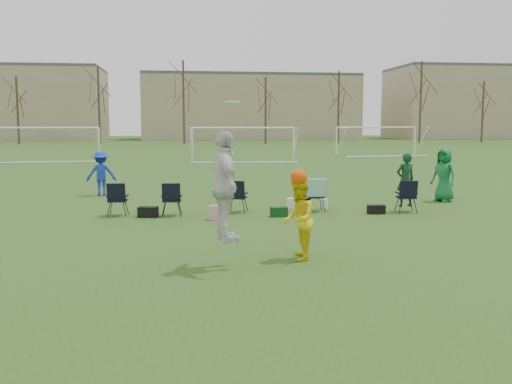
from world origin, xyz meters
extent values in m
plane|color=#2A4A17|center=(0.00, 0.00, 0.00)|extent=(260.00, 260.00, 0.00)
imported|color=#1732AD|center=(-3.36, 12.93, 0.82)|extent=(1.16, 0.79, 1.65)
imported|color=#126531|center=(8.48, 9.73, 0.91)|extent=(0.94, 1.06, 1.82)
imported|color=silver|center=(0.37, 1.58, 1.50)|extent=(0.71, 1.25, 2.01)
imported|color=yellow|center=(1.83, 2.03, 0.79)|extent=(0.75, 0.88, 1.58)
sphere|color=#E24B0B|center=(1.83, 2.03, 1.61)|extent=(0.32, 0.32, 0.32)
cylinder|color=white|center=(0.51, 1.56, 3.01)|extent=(0.27, 0.27, 0.04)
imported|color=#0F3820|center=(6.30, 7.74, 0.96)|extent=(0.64, 0.47, 1.63)
cube|color=black|center=(-1.37, 7.63, 0.15)|extent=(0.60, 0.40, 0.30)
cube|color=pink|center=(0.52, 6.93, 0.20)|extent=(0.37, 0.26, 0.40)
cube|color=#103B16|center=(2.35, 7.25, 0.14)|extent=(0.50, 0.37, 0.28)
cube|color=white|center=(3.09, 8.82, 0.16)|extent=(0.44, 0.33, 0.32)
cylinder|color=white|center=(4.01, 8.67, 0.15)|extent=(0.26, 0.26, 0.30)
cube|color=black|center=(5.28, 7.40, 0.13)|extent=(0.50, 0.27, 0.26)
cube|color=black|center=(-2.25, 8.01, 0.48)|extent=(0.62, 0.62, 0.96)
cube|color=black|center=(-0.70, 7.82, 0.48)|extent=(0.62, 0.62, 0.96)
cube|color=black|center=(1.25, 8.25, 0.48)|extent=(0.74, 0.74, 0.96)
cube|color=black|center=(3.60, 8.13, 0.48)|extent=(0.62, 0.62, 0.96)
cube|color=black|center=(6.30, 7.64, 0.48)|extent=(0.67, 0.67, 0.96)
cylinder|color=white|center=(-6.36, 34.32, 1.20)|extent=(0.12, 0.12, 2.40)
cylinder|color=white|center=(-10.00, 34.00, 2.40)|extent=(7.28, 0.76, 0.12)
cylinder|color=white|center=(0.36, 32.25, 1.20)|extent=(0.12, 0.12, 2.40)
cylinder|color=white|center=(7.64, 31.75, 1.20)|extent=(0.12, 0.12, 2.40)
cylinder|color=white|center=(4.00, 32.00, 2.40)|extent=(7.29, 0.63, 0.12)
cylinder|color=white|center=(12.39, 37.49, 1.20)|extent=(0.12, 0.12, 2.40)
cylinder|color=white|center=(19.61, 38.51, 1.20)|extent=(0.12, 0.12, 2.40)
cylinder|color=white|center=(16.00, 38.00, 2.40)|extent=(7.25, 1.13, 0.12)
cylinder|color=#382B21|center=(-22.00, 71.50, 4.50)|extent=(0.28, 0.28, 9.00)
cylinder|color=#382B21|center=(-11.00, 68.50, 5.10)|extent=(0.28, 0.28, 10.20)
cylinder|color=#382B21|center=(0.00, 71.50, 5.70)|extent=(0.28, 0.28, 11.40)
cylinder|color=#382B21|center=(11.00, 68.50, 4.50)|extent=(0.28, 0.28, 9.00)
cylinder|color=#382B21|center=(22.00, 71.50, 5.10)|extent=(0.28, 0.28, 10.20)
cylinder|color=#382B21|center=(33.00, 68.50, 5.70)|extent=(0.28, 0.28, 11.40)
cylinder|color=#382B21|center=(44.00, 71.50, 4.50)|extent=(0.28, 0.28, 9.00)
cube|color=tan|center=(12.00, 96.00, 5.50)|extent=(38.00, 16.00, 11.00)
cube|color=tan|center=(55.00, 96.00, 6.50)|extent=(30.00, 16.00, 13.00)
camera|label=1|loc=(-0.40, -8.64, 2.62)|focal=40.00mm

